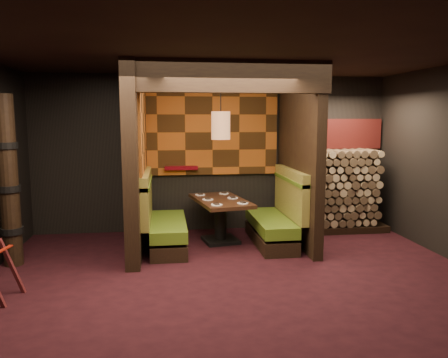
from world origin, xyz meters
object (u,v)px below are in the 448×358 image
(booth_bench_left, at_px, (162,223))
(pendant_lamp, at_px, (221,125))
(dining_table, at_px, (221,213))
(booth_bench_right, at_px, (277,220))
(totem_column, at_px, (9,182))
(firewood_stack, at_px, (339,190))

(booth_bench_left, distance_m, pendant_lamp, 1.84)
(booth_bench_left, height_order, dining_table, booth_bench_left)
(booth_bench_right, xyz_separation_m, dining_table, (-0.91, 0.21, 0.10))
(booth_bench_right, bearing_deg, dining_table, 167.02)
(booth_bench_left, height_order, totem_column, totem_column)
(pendant_lamp, bearing_deg, dining_table, 90.00)
(booth_bench_left, xyz_separation_m, dining_table, (0.98, 0.21, 0.10))
(dining_table, xyz_separation_m, totem_column, (-3.07, -0.76, 0.69))
(booth_bench_left, height_order, firewood_stack, firewood_stack)
(booth_bench_left, xyz_separation_m, pendant_lamp, (0.98, 0.16, 1.56))
(totem_column, bearing_deg, booth_bench_right, 7.86)
(booth_bench_right, relative_size, firewood_stack, 0.92)
(totem_column, distance_m, firewood_stack, 5.50)
(dining_table, bearing_deg, firewood_stack, 12.17)
(booth_bench_right, xyz_separation_m, firewood_stack, (1.35, 0.70, 0.35))
(pendant_lamp, xyz_separation_m, firewood_stack, (2.27, 0.54, -1.21))
(pendant_lamp, bearing_deg, booth_bench_left, -170.66)
(pendant_lamp, bearing_deg, booth_bench_right, -9.98)
(booth_bench_right, xyz_separation_m, pendant_lamp, (-0.91, 0.16, 1.56))
(booth_bench_left, xyz_separation_m, booth_bench_right, (1.89, 0.00, 0.00))
(dining_table, bearing_deg, booth_bench_right, -12.98)
(booth_bench_left, relative_size, pendant_lamp, 1.43)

